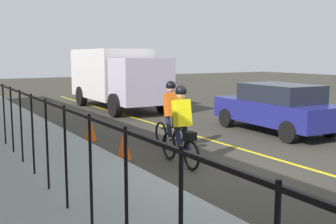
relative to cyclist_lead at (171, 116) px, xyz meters
The scene contains 10 objects.
ground_plane 2.65m from the cyclist_lead, behind, with size 80.00×80.00×0.00m, color #36342B.
lane_line_centre 3.10m from the cyclist_lead, 146.90° to the right, with size 36.00×0.12×0.01m, color yellow.
sidewalk 4.28m from the cyclist_lead, 126.36° to the left, with size 40.00×3.20×0.15m, color gray.
iron_fence 4.07m from the cyclist_lead, 111.48° to the left, with size 18.20×0.04×1.60m.
cyclist_lead is the anchor object (origin of this frame).
cyclist_follow 1.61m from the cyclist_lead, 156.56° to the left, with size 1.71×0.38×1.83m.
patrol_sedan 4.22m from the cyclist_lead, 85.71° to the right, with size 4.50×2.13×1.58m.
box_truck_background 8.87m from the cyclist_lead, 14.68° to the right, with size 6.76×2.66×2.78m.
traffic_cone_near 2.69m from the cyclist_lead, 32.93° to the left, with size 0.36×0.36×0.69m, color #F9560C.
traffic_cone_far 1.65m from the cyclist_lead, 100.86° to the left, with size 0.36×0.36×0.68m, color #F75B12.
Camera 1 is at (-6.53, 5.57, 2.48)m, focal length 43.45 mm.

